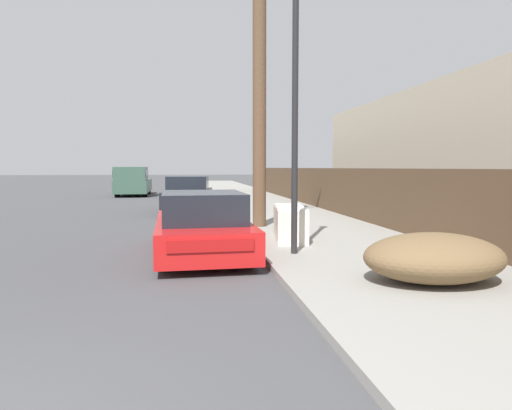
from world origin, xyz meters
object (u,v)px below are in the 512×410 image
(street_lamp, at_px, (295,98))
(utility_pole, at_px, (259,66))
(parked_sports_car_red, at_px, (202,226))
(discarded_fridge, at_px, (290,223))
(pickup_truck, at_px, (133,181))
(brush_pile, at_px, (434,258))
(car_parked_mid, at_px, (189,195))

(street_lamp, bearing_deg, utility_pole, 90.25)
(parked_sports_car_red, height_order, utility_pole, utility_pole)
(discarded_fridge, xyz_separation_m, pickup_truck, (-5.73, 19.42, 0.40))
(discarded_fridge, height_order, pickup_truck, pickup_truck)
(pickup_truck, bearing_deg, brush_pile, 105.45)
(street_lamp, xyz_separation_m, brush_pile, (1.50, -2.47, -2.61))
(discarded_fridge, bearing_deg, pickup_truck, 114.46)
(street_lamp, bearing_deg, pickup_truck, 104.43)
(brush_pile, bearing_deg, car_parked_mid, 105.47)
(discarded_fridge, height_order, car_parked_mid, car_parked_mid)
(brush_pile, bearing_deg, pickup_truck, 106.38)
(parked_sports_car_red, xyz_separation_m, brush_pile, (3.25, -3.19, -0.11))
(pickup_truck, distance_m, street_lamp, 21.90)
(brush_pile, bearing_deg, parked_sports_car_red, 135.53)
(brush_pile, bearing_deg, street_lamp, 121.28)
(street_lamp, bearing_deg, car_parked_mid, 101.08)
(car_parked_mid, distance_m, street_lamp, 10.57)
(discarded_fridge, xyz_separation_m, brush_pile, (1.20, -4.14, -0.03))
(parked_sports_car_red, height_order, pickup_truck, pickup_truck)
(pickup_truck, relative_size, street_lamp, 1.06)
(pickup_truck, distance_m, brush_pile, 24.57)
(car_parked_mid, distance_m, pickup_truck, 11.54)
(brush_pile, bearing_deg, utility_pole, 102.84)
(car_parked_mid, bearing_deg, brush_pile, -69.92)
(parked_sports_car_red, distance_m, street_lamp, 3.14)
(discarded_fridge, distance_m, pickup_truck, 20.26)
(discarded_fridge, height_order, brush_pile, discarded_fridge)
(discarded_fridge, height_order, street_lamp, street_lamp)
(car_parked_mid, xyz_separation_m, street_lamp, (1.98, -10.09, 2.42))
(pickup_truck, distance_m, utility_pole, 18.14)
(car_parked_mid, relative_size, brush_pile, 2.24)
(parked_sports_car_red, relative_size, pickup_truck, 0.80)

